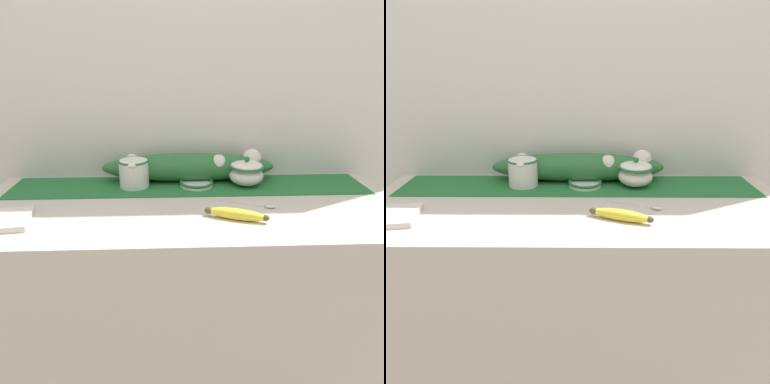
# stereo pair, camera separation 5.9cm
# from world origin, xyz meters

# --- Properties ---
(countertop) EXTENTS (1.46, 0.60, 0.91)m
(countertop) POSITION_xyz_m (0.00, 0.00, 0.45)
(countertop) COLOR beige
(countertop) RESTS_ON ground_plane
(back_wall) EXTENTS (2.26, 0.04, 2.40)m
(back_wall) POSITION_xyz_m (0.00, 0.32, 1.20)
(back_wall) COLOR silver
(back_wall) RESTS_ON ground_plane
(table_runner) EXTENTS (1.34, 0.23, 0.00)m
(table_runner) POSITION_xyz_m (0.00, 0.18, 0.91)
(table_runner) COLOR #236B33
(table_runner) RESTS_ON countertop
(cream_pitcher) EXTENTS (0.12, 0.14, 0.11)m
(cream_pitcher) POSITION_xyz_m (-0.21, 0.18, 0.97)
(cream_pitcher) COLOR white
(cream_pitcher) RESTS_ON countertop
(sugar_bowl) EXTENTS (0.13, 0.13, 0.11)m
(sugar_bowl) POSITION_xyz_m (0.22, 0.18, 0.96)
(sugar_bowl) COLOR white
(sugar_bowl) RESTS_ON countertop
(small_dish) EXTENTS (0.13, 0.13, 0.02)m
(small_dish) POSITION_xyz_m (0.03, 0.17, 0.92)
(small_dish) COLOR white
(small_dish) RESTS_ON countertop
(banana) EXTENTS (0.20, 0.10, 0.04)m
(banana) POSITION_xyz_m (0.13, -0.13, 0.93)
(banana) COLOR yellow
(banana) RESTS_ON countertop
(spoon) EXTENTS (0.19, 0.09, 0.01)m
(spoon) POSITION_xyz_m (0.24, -0.04, 0.91)
(spoon) COLOR silver
(spoon) RESTS_ON countertop
(napkin_stack) EXTENTS (0.18, 0.18, 0.02)m
(napkin_stack) POSITION_xyz_m (-0.57, -0.13, 0.92)
(napkin_stack) COLOR silver
(napkin_stack) RESTS_ON countertop
(poinsettia_garland) EXTENTS (0.67, 0.12, 0.12)m
(poinsettia_garland) POSITION_xyz_m (0.01, 0.24, 0.97)
(poinsettia_garland) COLOR #2D6B38
(poinsettia_garland) RESTS_ON countertop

